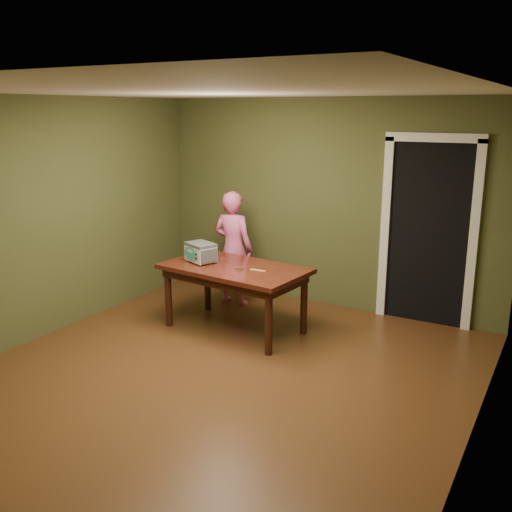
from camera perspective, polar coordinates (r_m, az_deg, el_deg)
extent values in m
plane|color=#532D17|center=(5.48, -4.09, -12.15)|extent=(5.00, 5.00, 0.00)
cube|color=#4A502A|center=(7.20, 6.87, 5.16)|extent=(4.50, 0.02, 2.60)
cube|color=#4A502A|center=(6.54, -20.95, 3.37)|extent=(0.02, 5.00, 2.60)
cube|color=#4A502A|center=(4.24, 21.77, -2.33)|extent=(0.02, 5.00, 2.60)
cube|color=white|center=(4.90, -4.65, 16.16)|extent=(4.50, 5.00, 0.02)
cube|color=black|center=(7.14, 17.41, 2.48)|extent=(0.90, 0.60, 2.10)
cube|color=black|center=(6.84, 16.83, 2.02)|extent=(0.90, 0.02, 2.10)
cube|color=white|center=(6.95, 12.79, 2.47)|extent=(0.10, 0.06, 2.20)
cube|color=white|center=(6.74, 20.93, 1.50)|extent=(0.10, 0.06, 2.20)
cube|color=white|center=(6.69, 17.49, 11.23)|extent=(1.10, 0.06, 0.10)
cube|color=#37140C|center=(6.37, -2.15, -1.26)|extent=(1.68, 1.05, 0.05)
cube|color=black|center=(6.39, -2.15, -1.91)|extent=(1.55, 0.92, 0.10)
cylinder|color=black|center=(6.67, -8.76, -4.07)|extent=(0.08, 0.08, 0.70)
cylinder|color=black|center=(7.16, -4.87, -2.65)|extent=(0.08, 0.08, 0.70)
cylinder|color=black|center=(5.83, 1.28, -6.66)|extent=(0.08, 0.08, 0.70)
cylinder|color=black|center=(6.39, 4.81, -4.79)|extent=(0.08, 0.08, 0.70)
cylinder|color=#4C4F54|center=(6.64, -6.82, -0.42)|extent=(0.02, 0.02, 0.01)
cylinder|color=#4C4F54|center=(6.73, -5.50, -0.17)|extent=(0.02, 0.02, 0.01)
cylinder|color=#4C4F54|center=(6.42, -5.54, -0.92)|extent=(0.02, 0.02, 0.01)
cylinder|color=#4C4F54|center=(6.51, -4.20, -0.66)|extent=(0.02, 0.02, 0.01)
cube|color=silver|center=(6.55, -5.54, 0.32)|extent=(0.40, 0.35, 0.19)
cube|color=#4C4F54|center=(6.53, -5.56, 1.18)|extent=(0.41, 0.35, 0.03)
cube|color=#4C4F54|center=(6.69, -6.34, 0.61)|extent=(0.10, 0.20, 0.15)
cube|color=#4C4F54|center=(6.41, -4.70, 0.02)|extent=(0.10, 0.20, 0.15)
ellipsoid|color=teal|center=(6.51, -6.59, 0.21)|extent=(0.24, 0.10, 0.16)
cylinder|color=black|center=(6.40, -6.01, 0.16)|extent=(0.03, 0.02, 0.02)
cylinder|color=black|center=(6.41, -6.00, -0.25)|extent=(0.02, 0.02, 0.02)
cylinder|color=silver|center=(6.26, -1.70, -1.21)|extent=(0.10, 0.10, 0.02)
cylinder|color=#432416|center=(6.26, -1.70, -1.15)|extent=(0.09, 0.09, 0.01)
cube|color=#E7C164|center=(6.20, 0.18, -1.43)|extent=(0.18, 0.04, 0.01)
imported|color=#DD5B93|center=(7.26, -2.30, 0.77)|extent=(0.54, 0.36, 1.47)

